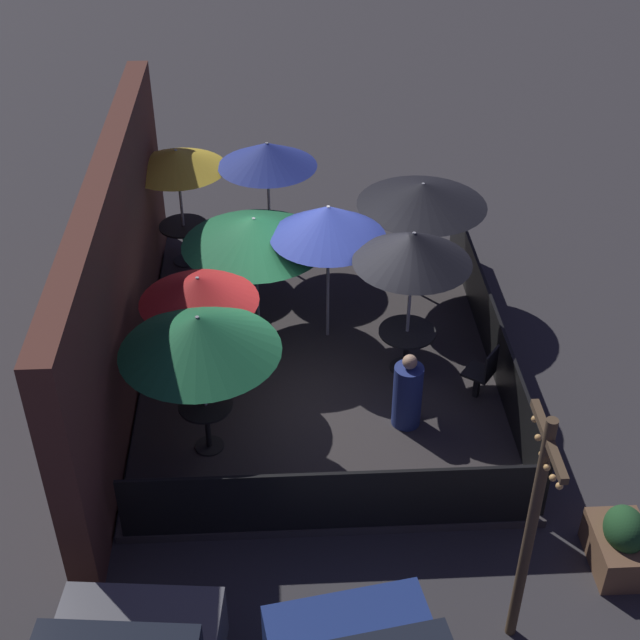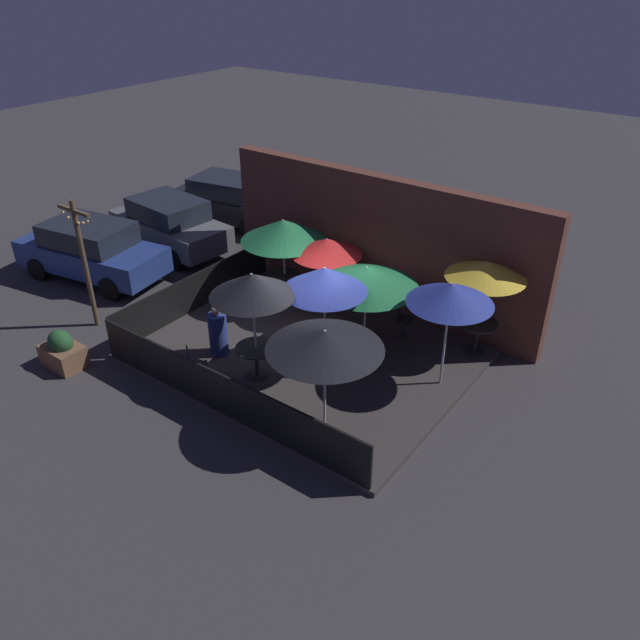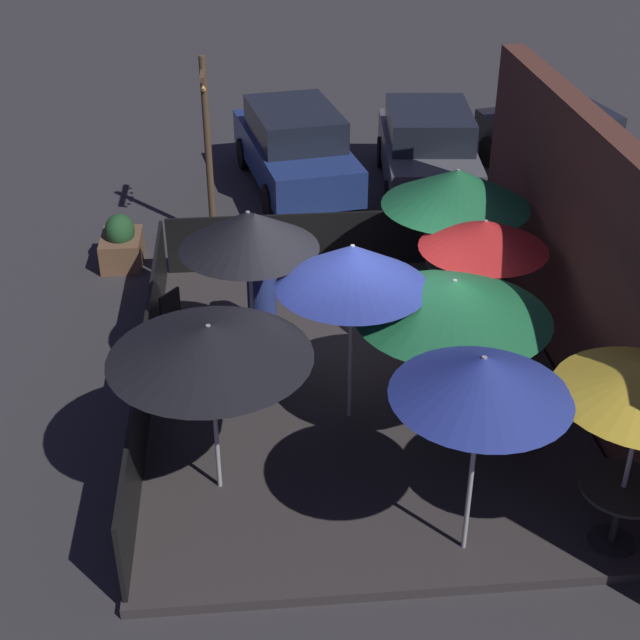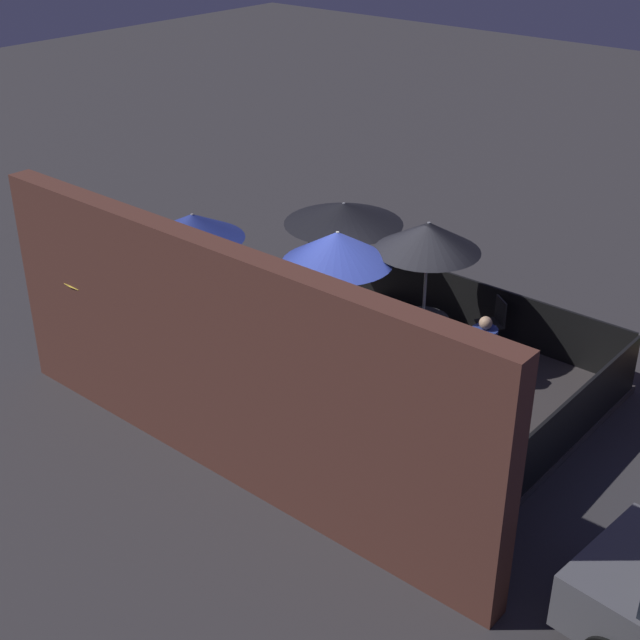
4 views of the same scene
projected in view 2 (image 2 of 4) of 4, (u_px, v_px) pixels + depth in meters
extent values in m
plane|color=#383538|center=(306.00, 357.00, 14.21)|extent=(60.00, 60.00, 0.00)
cube|color=#383333|center=(306.00, 354.00, 14.18)|extent=(7.05, 5.47, 0.12)
cube|color=brown|center=(378.00, 244.00, 15.38)|extent=(8.65, 0.36, 3.47)
cube|color=black|center=(222.00, 394.00, 12.04)|extent=(6.85, 0.05, 0.95)
cube|color=black|center=(196.00, 291.00, 15.68)|extent=(0.05, 5.27, 0.95)
cylinder|color=#B2B2B7|center=(284.00, 261.00, 15.69)|extent=(0.05, 0.05, 2.23)
cone|color=#1E6B3D|center=(283.00, 230.00, 15.26)|extent=(2.12, 2.12, 0.54)
cylinder|color=#B2B2B7|center=(481.00, 309.00, 13.62)|extent=(0.05, 0.05, 2.23)
cone|color=gold|center=(486.00, 270.00, 13.14)|extent=(1.73, 1.73, 0.35)
cylinder|color=#B2B2B7|center=(255.00, 327.00, 12.76)|extent=(0.05, 0.05, 2.42)
cone|color=black|center=(252.00, 285.00, 12.27)|extent=(1.74, 1.74, 0.49)
cylinder|color=#B2B2B7|center=(324.00, 318.00, 13.10)|extent=(0.05, 0.05, 2.37)
cone|color=#283893|center=(325.00, 279.00, 12.63)|extent=(1.79, 1.79, 0.53)
cylinder|color=#B2B2B7|center=(365.00, 308.00, 13.82)|extent=(0.05, 0.05, 2.04)
cone|color=#1E6B3D|center=(367.00, 277.00, 13.42)|extent=(2.30, 2.30, 0.47)
cylinder|color=#B2B2B7|center=(325.00, 379.00, 11.45)|extent=(0.05, 0.05, 2.12)
cone|color=black|center=(325.00, 340.00, 11.01)|extent=(2.15, 2.15, 0.39)
cylinder|color=#B2B2B7|center=(327.00, 277.00, 15.17)|extent=(0.05, 0.05, 2.01)
cone|color=red|center=(327.00, 247.00, 14.76)|extent=(1.70, 1.70, 0.39)
cylinder|color=#B2B2B7|center=(446.00, 335.00, 12.54)|extent=(0.05, 0.05, 2.35)
cone|color=#283893|center=(451.00, 293.00, 12.05)|extent=(1.73, 1.73, 0.43)
cylinder|color=black|center=(285.00, 300.00, 16.26)|extent=(0.41, 0.41, 0.02)
cylinder|color=black|center=(285.00, 288.00, 16.07)|extent=(0.08, 0.08, 0.74)
cylinder|color=black|center=(285.00, 274.00, 15.88)|extent=(0.74, 0.74, 0.04)
cylinder|color=black|center=(474.00, 351.00, 14.18)|extent=(0.48, 0.48, 0.02)
cylinder|color=black|center=(476.00, 338.00, 14.00)|extent=(0.08, 0.08, 0.72)
cylinder|color=black|center=(478.00, 323.00, 13.81)|extent=(0.88, 0.88, 0.04)
cylinder|color=black|center=(258.00, 375.00, 13.37)|extent=(0.48, 0.48, 0.02)
cylinder|color=black|center=(257.00, 362.00, 13.21)|extent=(0.08, 0.08, 0.67)
cylinder|color=black|center=(256.00, 348.00, 13.03)|extent=(0.87, 0.87, 0.04)
cube|color=black|center=(404.00, 329.00, 14.57)|extent=(0.10, 0.10, 0.47)
cube|color=black|center=(404.00, 320.00, 14.44)|extent=(0.49, 0.49, 0.04)
cube|color=black|center=(398.00, 309.00, 14.37)|extent=(0.14, 0.39, 0.44)
cube|color=black|center=(200.00, 377.00, 12.97)|extent=(0.11, 0.11, 0.43)
cube|color=black|center=(199.00, 367.00, 12.85)|extent=(0.56, 0.56, 0.04)
cube|color=black|center=(189.00, 359.00, 12.68)|extent=(0.34, 0.26, 0.44)
cylinder|color=navy|center=(218.00, 334.00, 13.87)|extent=(0.53, 0.53, 1.00)
sphere|color=tan|center=(216.00, 310.00, 13.56)|extent=(0.21, 0.21, 0.21)
cube|color=brown|center=(64.00, 356.00, 13.79)|extent=(0.94, 0.66, 0.50)
ellipsoid|color=#235128|center=(60.00, 342.00, 13.61)|extent=(0.61, 0.49, 0.55)
cylinder|color=brown|center=(85.00, 266.00, 14.60)|extent=(0.12, 0.12, 3.22)
cube|color=brown|center=(74.00, 211.00, 13.91)|extent=(1.10, 0.08, 0.08)
sphere|color=#F4B260|center=(63.00, 213.00, 14.22)|extent=(0.07, 0.07, 0.07)
sphere|color=#F4B260|center=(68.00, 218.00, 14.17)|extent=(0.07, 0.07, 0.07)
sphere|color=#F4B260|center=(74.00, 221.00, 14.10)|extent=(0.07, 0.07, 0.07)
sphere|color=#F4B260|center=(78.00, 223.00, 14.00)|extent=(0.07, 0.07, 0.07)
sphere|color=#F4B260|center=(83.00, 223.00, 13.89)|extent=(0.07, 0.07, 0.07)
sphere|color=#F4B260|center=(87.00, 221.00, 13.75)|extent=(0.07, 0.07, 0.07)
cube|color=navy|center=(92.00, 256.00, 17.33)|extent=(4.46, 2.39, 0.70)
cube|color=#1E232D|center=(88.00, 234.00, 17.00)|extent=(2.56, 1.93, 0.60)
cylinder|color=black|center=(150.00, 265.00, 17.63)|extent=(0.66, 0.29, 0.64)
cylinder|color=black|center=(110.00, 289.00, 16.38)|extent=(0.66, 0.29, 0.64)
cylinder|color=black|center=(81.00, 248.00, 18.64)|extent=(0.66, 0.29, 0.64)
cylinder|color=black|center=(38.00, 269.00, 17.39)|extent=(0.66, 0.29, 0.64)
cube|color=#5B5B60|center=(171.00, 229.00, 18.98)|extent=(4.11, 2.06, 0.70)
cube|color=#1E232D|center=(168.00, 209.00, 18.65)|extent=(2.32, 1.76, 0.60)
cylinder|color=black|center=(218.00, 243.00, 18.98)|extent=(0.65, 0.24, 0.64)
cylinder|color=black|center=(175.00, 260.00, 17.94)|extent=(0.65, 0.24, 0.64)
cylinder|color=black|center=(169.00, 223.00, 20.38)|extent=(0.65, 0.24, 0.64)
cylinder|color=black|center=(126.00, 237.00, 19.34)|extent=(0.65, 0.24, 0.64)
cube|color=black|center=(228.00, 205.00, 20.81)|extent=(4.22, 2.42, 0.70)
cube|color=#1E232D|center=(227.00, 186.00, 20.48)|extent=(2.44, 1.95, 0.60)
cylinder|color=black|center=(273.00, 213.00, 21.16)|extent=(0.66, 0.30, 0.64)
cylinder|color=black|center=(248.00, 229.00, 19.91)|extent=(0.66, 0.30, 0.64)
cylinder|color=black|center=(212.00, 202.00, 22.07)|extent=(0.66, 0.30, 0.64)
cylinder|color=black|center=(185.00, 217.00, 20.81)|extent=(0.66, 0.30, 0.64)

